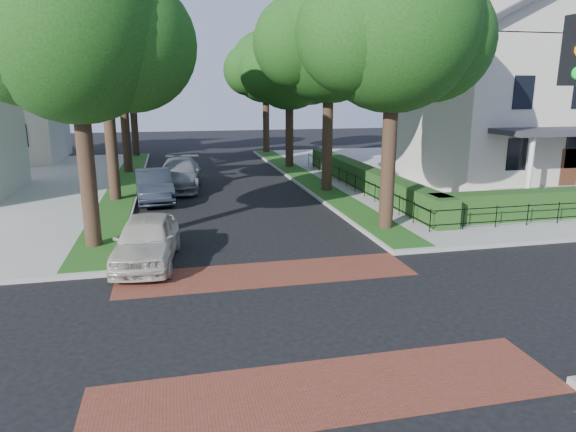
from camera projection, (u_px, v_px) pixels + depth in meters
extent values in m
plane|color=black|center=(291.00, 318.00, 12.67)|extent=(120.00, 120.00, 0.00)
cube|color=gray|center=(506.00, 171.00, 34.84)|extent=(30.00, 30.00, 0.15)
cube|color=brown|center=(267.00, 274.00, 15.70)|extent=(9.00, 2.20, 0.01)
cube|color=brown|center=(330.00, 390.00, 9.64)|extent=(9.00, 2.20, 0.01)
cube|color=#1E4714|center=(306.00, 178.00, 31.87)|extent=(1.60, 29.80, 0.02)
cube|color=#1E4714|center=(124.00, 185.00, 29.54)|extent=(1.60, 29.80, 0.02)
cylinder|color=black|center=(390.00, 134.00, 19.56)|extent=(0.56, 0.56, 7.35)
sphere|color=#0F3A11|center=(395.00, 27.00, 18.63)|extent=(6.20, 6.20, 6.20)
sphere|color=#0F3A11|center=(433.00, 40.00, 19.38)|extent=(4.65, 4.65, 4.65)
sphere|color=#0F3A11|center=(356.00, 34.00, 18.18)|extent=(4.34, 4.34, 4.34)
sphere|color=#0F3A11|center=(381.00, 18.00, 20.00)|extent=(4.03, 4.03, 4.03)
cylinder|color=black|center=(328.00, 118.00, 27.09)|extent=(0.56, 0.56, 7.70)
sphere|color=#0F3A11|center=(329.00, 37.00, 26.11)|extent=(6.60, 6.60, 6.60)
sphere|color=#0F3A11|center=(360.00, 47.00, 26.89)|extent=(4.95, 4.95, 4.95)
sphere|color=#0F3A11|center=(299.00, 43.00, 25.64)|extent=(4.62, 4.62, 4.62)
sphere|color=#0F3A11|center=(322.00, 31.00, 27.58)|extent=(4.29, 4.29, 4.29)
cylinder|color=black|center=(289.00, 119.00, 35.74)|extent=(0.56, 0.56, 6.65)
sphere|color=#0F3A11|center=(289.00, 67.00, 34.89)|extent=(5.80, 5.80, 5.80)
sphere|color=#0F3A11|center=(311.00, 73.00, 35.62)|extent=(4.35, 4.35, 4.35)
sphere|color=#0F3A11|center=(269.00, 71.00, 34.46)|extent=(4.06, 4.06, 4.06)
sphere|color=#0F3A11|center=(286.00, 60.00, 36.16)|extent=(3.77, 3.77, 3.77)
cylinder|color=black|center=(266.00, 111.00, 44.21)|extent=(0.56, 0.56, 7.00)
sphere|color=#0F3A11|center=(266.00, 67.00, 43.32)|extent=(6.00, 6.00, 6.00)
sphere|color=#0F3A11|center=(284.00, 72.00, 44.06)|extent=(4.50, 4.50, 4.50)
sphere|color=#0F3A11|center=(248.00, 70.00, 42.88)|extent=(4.20, 4.20, 4.20)
sphere|color=#0F3A11|center=(263.00, 61.00, 44.64)|extent=(3.90, 3.90, 3.90)
cylinder|color=black|center=(85.00, 146.00, 17.23)|extent=(0.56, 0.56, 7.00)
sphere|color=#0F3A11|center=(74.00, 30.00, 16.34)|extent=(6.00, 6.00, 6.00)
sphere|color=#0F3A11|center=(129.00, 44.00, 17.08)|extent=(4.50, 4.50, 4.50)
sphere|color=#0F3A11|center=(22.00, 38.00, 15.90)|extent=(4.20, 4.20, 4.20)
sphere|color=#0F3A11|center=(83.00, 19.00, 17.66)|extent=(3.90, 3.90, 3.90)
cylinder|color=black|center=(109.00, 118.00, 24.67)|extent=(0.56, 0.56, 8.05)
sphere|color=#0F3A11|center=(101.00, 24.00, 23.65)|extent=(6.40, 6.40, 6.40)
sphere|color=#0F3A11|center=(142.00, 35.00, 24.41)|extent=(4.80, 4.80, 4.80)
sphere|color=#0F3A11|center=(64.00, 29.00, 23.19)|extent=(4.48, 4.48, 4.48)
sphere|color=#0F3A11|center=(107.00, 17.00, 25.07)|extent=(4.16, 4.16, 4.16)
cylinder|color=black|center=(125.00, 120.00, 33.34)|extent=(0.56, 0.56, 6.86)
sphere|color=#0F3A11|center=(120.00, 62.00, 32.46)|extent=(5.60, 5.60, 5.60)
sphere|color=#0F3A11|center=(146.00, 68.00, 33.18)|extent=(4.20, 4.20, 4.20)
sphere|color=#0F3A11|center=(97.00, 66.00, 32.04)|extent=(3.92, 3.92, 3.92)
sphere|color=#0F3A11|center=(123.00, 55.00, 33.69)|extent=(3.64, 3.64, 3.64)
cylinder|color=black|center=(133.00, 112.00, 41.82)|extent=(0.56, 0.56, 7.14)
sphere|color=#0F3A11|center=(130.00, 64.00, 40.91)|extent=(6.20, 6.20, 6.20)
sphere|color=#0F3A11|center=(152.00, 69.00, 41.66)|extent=(4.65, 4.65, 4.65)
sphere|color=#0F3A11|center=(110.00, 67.00, 40.46)|extent=(4.34, 4.34, 4.34)
sphere|color=#0F3A11|center=(132.00, 58.00, 42.28)|extent=(4.03, 4.03, 4.03)
cube|color=#1D3E15|center=(365.00, 178.00, 28.35)|extent=(1.00, 18.00, 1.20)
cube|color=beige|center=(515.00, 113.00, 30.59)|extent=(12.00, 10.00, 8.00)
cylinder|color=white|center=(530.00, 168.00, 23.44)|extent=(0.24, 0.24, 3.00)
cube|color=brown|center=(20.00, 47.00, 36.64)|extent=(0.80, 0.80, 3.64)
cube|color=black|center=(574.00, 51.00, 7.55)|extent=(0.28, 0.22, 1.00)
imported|color=beige|center=(147.00, 240.00, 16.51)|extent=(2.33, 4.79, 1.57)
imported|color=#1F252F|center=(154.00, 186.00, 25.72)|extent=(2.09, 4.96, 1.59)
imported|color=gray|center=(179.00, 174.00, 28.87)|extent=(2.92, 5.99, 1.68)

